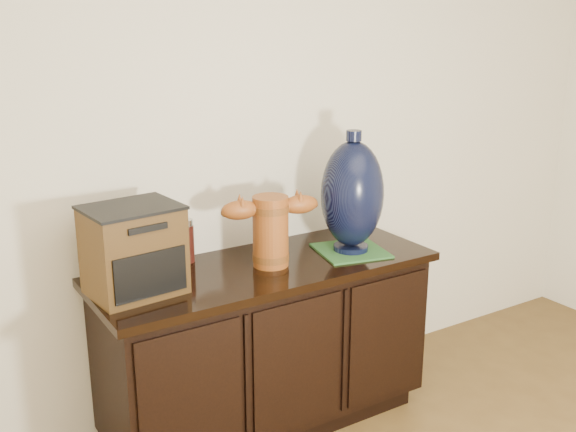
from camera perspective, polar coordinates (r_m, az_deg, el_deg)
sideboard at (r=2.98m, az=-1.85°, el=-10.80°), size 1.46×0.56×0.75m
terracotta_vessel at (r=2.77m, az=-1.49°, el=-0.93°), size 0.42×0.18×0.30m
tv_radio at (r=2.56m, az=-12.94°, el=-2.83°), size 0.36×0.30×0.34m
green_mat at (r=3.00m, az=5.33°, el=-2.94°), size 0.34×0.34×0.01m
lamp_base at (r=2.92m, az=5.46°, el=1.82°), size 0.33×0.33×0.53m
spray_can at (r=2.87m, az=-8.59°, el=-2.11°), size 0.06×0.06×0.19m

